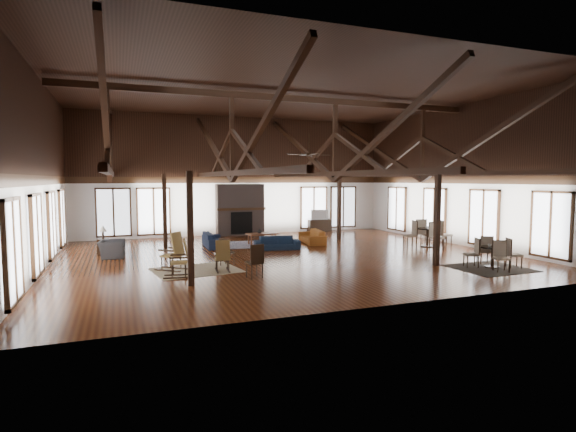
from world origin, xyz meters
name	(u,v)px	position (x,y,z in m)	size (l,w,h in m)	color
floor	(286,256)	(0.00, 0.00, 0.00)	(16.00, 16.00, 0.00)	#622F14
ceiling	(286,91)	(0.00, 0.00, 6.00)	(16.00, 14.00, 0.02)	black
wall_back	(238,176)	(0.00, 7.00, 3.00)	(16.00, 0.02, 6.00)	white
wall_front	(396,172)	(0.00, -7.00, 3.00)	(16.00, 0.02, 6.00)	white
wall_left	(39,174)	(-8.00, 0.00, 3.00)	(0.02, 14.00, 6.00)	white
wall_right	(460,175)	(8.00, 0.00, 3.00)	(0.02, 14.00, 6.00)	white
roof_truss	(286,146)	(0.00, 0.00, 4.03)	(15.60, 14.07, 3.14)	black
post_grid	(286,215)	(0.00, 0.00, 1.52)	(8.16, 7.16, 3.05)	black
fireplace	(240,210)	(0.00, 6.67, 1.29)	(2.50, 0.69, 2.60)	brown
ceiling_fan	(309,153)	(0.50, -1.00, 3.73)	(1.60, 1.60, 0.75)	black
sofa_navy_front	(277,243)	(0.20, 1.52, 0.26)	(1.81, 0.71, 0.53)	#121F33
sofa_navy_left	(215,240)	(-2.02, 3.16, 0.30)	(0.80, 2.04, 0.60)	black
sofa_orange	(312,236)	(2.29, 2.77, 0.29)	(0.78, 1.99, 0.58)	#95511C
coffee_table	(262,234)	(0.05, 3.12, 0.44)	(1.37, 0.81, 0.50)	brown
vase	(260,231)	(-0.06, 3.10, 0.60)	(0.19, 0.19, 0.20)	#B2B2B2
armchair	(112,249)	(-6.04, 1.81, 0.32)	(0.85, 0.97, 0.63)	#2C2C2E
side_table_lamp	(103,243)	(-6.36, 2.86, 0.42)	(0.43, 0.43, 1.10)	black
rocking_chair_a	(174,252)	(-4.18, -1.31, 0.57)	(1.03, 0.98, 1.21)	olive
rocking_chair_b	(223,257)	(-2.82, -2.02, 0.46)	(0.49, 0.80, 0.99)	olive
rocking_chair_c	(183,259)	(-4.07, -2.37, 0.53)	(0.93, 0.60, 1.12)	olive
side_chair_a	(226,250)	(-2.53, -1.16, 0.54)	(0.55, 0.55, 0.92)	black
side_chair_b	(256,259)	(-2.14, -3.30, 0.58)	(0.49, 0.49, 0.99)	black
cafe_table_near	(493,253)	(5.45, -4.45, 0.47)	(1.81, 1.81, 0.94)	black
cafe_table_far	(427,234)	(6.39, 0.02, 0.54)	(2.13, 2.13, 1.09)	black
cup_near	(490,245)	(5.38, -4.38, 0.72)	(0.11, 0.11, 0.09)	#B2B2B2
cup_far	(427,227)	(6.33, -0.01, 0.83)	(0.12, 0.12, 0.09)	#B2B2B2
tv_console	(319,225)	(4.47, 6.75, 0.32)	(1.30, 0.49, 0.65)	black
television	(319,215)	(4.44, 6.75, 0.92)	(0.94, 0.12, 0.54)	#B2B2B2
rug_tan	(196,270)	(-3.55, -1.53, 0.01)	(2.54, 2.00, 0.01)	#C6B38A
rug_navy	(260,244)	(-0.01, 3.21, 0.01)	(3.01, 2.26, 0.01)	#1A1948
rug_dark	(490,268)	(5.27, -4.53, 0.01)	(2.23, 2.03, 0.01)	black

